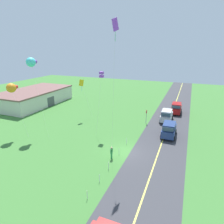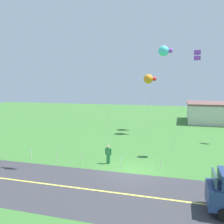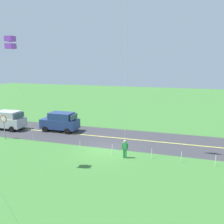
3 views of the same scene
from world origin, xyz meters
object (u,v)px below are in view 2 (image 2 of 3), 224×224
at_px(kite_blue_mid, 197,56).
at_px(kite_pink_drift, 164,51).
at_px(kite_yellow_high, 149,79).
at_px(person_adult_near, 108,154).

distance_m(kite_blue_mid, kite_pink_drift, 10.68).
bearing_deg(kite_blue_mid, kite_pink_drift, 110.30).
height_order(kite_yellow_high, kite_pink_drift, kite_pink_drift).
bearing_deg(person_adult_near, kite_yellow_high, -126.44).
relative_size(kite_blue_mid, kite_yellow_high, 1.19).
xyz_separation_m(person_adult_near, kite_pink_drift, (3.44, 14.39, 10.31)).
relative_size(kite_blue_mid, kite_pink_drift, 0.82).
relative_size(person_adult_near, kite_blue_mid, 0.16).
height_order(person_adult_near, kite_blue_mid, kite_blue_mid).
height_order(kite_blue_mid, kite_pink_drift, kite_pink_drift).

